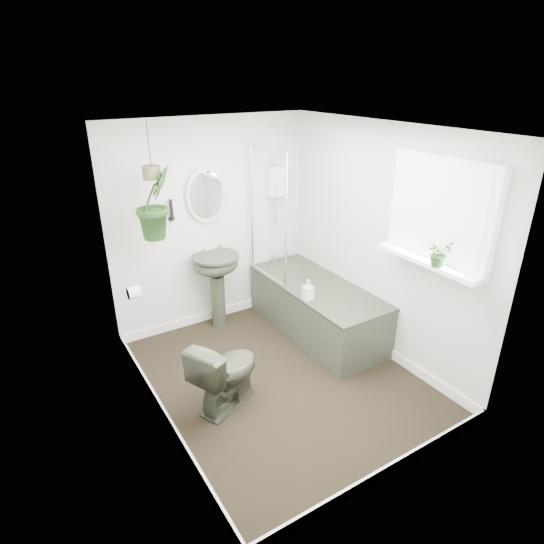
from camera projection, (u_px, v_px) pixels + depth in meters
floor at (280, 378)px, 4.38m from camera, size 2.30×2.80×0.02m
ceiling at (282, 127)px, 3.44m from camera, size 2.30×2.80×0.02m
wall_back at (212, 225)px, 5.01m from camera, size 2.30×0.02×2.30m
wall_front at (405, 343)px, 2.81m from camera, size 2.30×0.02×2.30m
wall_left at (149, 300)px, 3.35m from camera, size 0.02×2.80×2.30m
wall_right at (380, 243)px, 4.47m from camera, size 0.02×2.80×2.30m
skirting at (280, 373)px, 4.35m from camera, size 2.30×2.80×0.10m
bathtub at (317, 308)px, 5.03m from camera, size 0.72×1.72×0.58m
bath_screen at (268, 216)px, 4.85m from camera, size 0.04×0.72×1.40m
shower_box at (277, 181)px, 5.18m from camera, size 0.20×0.10×0.35m
oval_mirror at (206, 195)px, 4.80m from camera, size 0.46×0.03×0.62m
wall_sconce at (171, 210)px, 4.64m from camera, size 0.04×0.04×0.22m
toilet_roll_holder at (134, 293)px, 4.02m from camera, size 0.11×0.11×0.11m
window_recess at (441, 212)px, 3.69m from camera, size 0.08×1.00×0.90m
window_sill at (428, 261)px, 3.83m from camera, size 0.18×1.00×0.04m
window_blinds at (437, 213)px, 3.67m from camera, size 0.01×0.86×0.76m
toilet at (226, 372)px, 3.90m from camera, size 0.75×0.60×0.67m
pedestal_sink at (218, 291)px, 5.11m from camera, size 0.57×0.51×0.87m
sill_plant at (439, 253)px, 3.65m from camera, size 0.20×0.17×0.21m
hanging_plant at (155, 203)px, 4.18m from camera, size 0.46×0.42×0.68m
soap_bottle at (308, 290)px, 4.57m from camera, size 0.11×0.11×0.21m
hanging_pot at (152, 173)px, 4.06m from camera, size 0.16×0.16×0.12m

